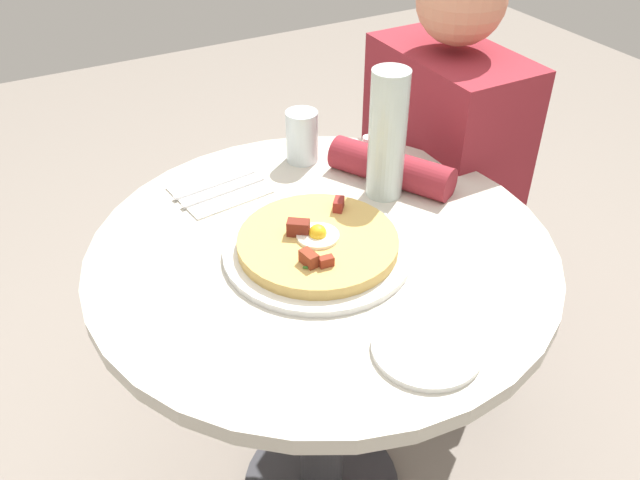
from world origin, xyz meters
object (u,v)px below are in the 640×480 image
at_px(dining_table, 322,318).
at_px(fork, 224,192).
at_px(breakfast_pizza, 318,242).
at_px(water_bottle, 387,135).
at_px(knife, 215,184).
at_px(water_glass, 302,137).
at_px(person_seated, 434,213).
at_px(salt_shaker, 369,146).
at_px(pizza_plate, 318,250).
at_px(bread_plate, 426,348).

bearing_deg(dining_table, fork, -159.32).
relative_size(breakfast_pizza, water_bottle, 1.09).
bearing_deg(fork, knife, 90.00).
height_order(breakfast_pizza, water_bottle, water_bottle).
bearing_deg(water_glass, person_seated, 85.40).
bearing_deg(person_seated, water_glass, -94.60).
height_order(fork, salt_shaker, salt_shaker).
bearing_deg(salt_shaker, dining_table, -45.82).
relative_size(fork, water_glass, 1.61).
xyz_separation_m(knife, water_bottle, (0.18, 0.29, 0.12)).
height_order(dining_table, knife, knife).
bearing_deg(person_seated, breakfast_pizza, -60.37).
bearing_deg(fork, salt_shaker, -7.72).
height_order(person_seated, water_bottle, person_seated).
bearing_deg(water_glass, breakfast_pizza, -22.63).
xyz_separation_m(pizza_plate, water_glass, (-0.31, 0.13, 0.05)).
height_order(pizza_plate, bread_plate, pizza_plate).
distance_m(pizza_plate, water_glass, 0.34).
relative_size(person_seated, salt_shaker, 25.13).
distance_m(pizza_plate, breakfast_pizza, 0.02).
distance_m(water_bottle, salt_shaker, 0.19).
xyz_separation_m(person_seated, breakfast_pizza, (0.28, -0.49, 0.26)).
distance_m(knife, water_bottle, 0.36).
height_order(person_seated, water_glass, person_seated).
bearing_deg(water_glass, water_bottle, 22.43).
bearing_deg(water_bottle, breakfast_pizza, -62.20).
bearing_deg(knife, person_seated, -8.78).
height_order(pizza_plate, knife, pizza_plate).
height_order(water_glass, water_bottle, water_bottle).
bearing_deg(breakfast_pizza, water_bottle, 117.80).
distance_m(person_seated, breakfast_pizza, 0.62).
distance_m(breakfast_pizza, water_bottle, 0.26).
distance_m(person_seated, pizza_plate, 0.61).
bearing_deg(pizza_plate, bread_plate, 5.68).
relative_size(dining_table, bread_plate, 5.11).
distance_m(dining_table, water_bottle, 0.37).
relative_size(breakfast_pizza, bread_plate, 1.72).
bearing_deg(breakfast_pizza, bread_plate, 5.74).
bearing_deg(breakfast_pizza, water_glass, 157.37).
distance_m(breakfast_pizza, bread_plate, 0.28).
bearing_deg(salt_shaker, fork, -90.46).
xyz_separation_m(person_seated, fork, (0.02, -0.56, 0.24)).
bearing_deg(knife, water_glass, -3.40).
height_order(dining_table, person_seated, person_seated).
relative_size(dining_table, breakfast_pizza, 2.97).
bearing_deg(person_seated, pizza_plate, -60.36).
bearing_deg(person_seated, knife, -91.53).
xyz_separation_m(water_glass, salt_shaker, (0.05, 0.13, -0.03)).
bearing_deg(dining_table, pizza_plate, -47.28).
xyz_separation_m(person_seated, water_bottle, (0.17, -0.28, 0.37)).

